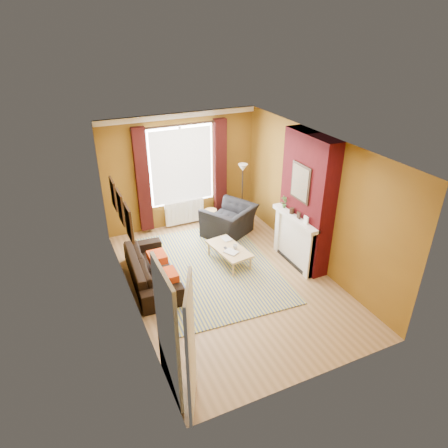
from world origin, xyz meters
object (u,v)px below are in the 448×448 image
(sofa, at_px, (152,269))
(floor_lamp, at_px, (243,177))
(wicker_stool, at_px, (211,217))
(coffee_table, at_px, (229,249))
(armchair, at_px, (229,221))

(sofa, distance_m, floor_lamp, 3.32)
(wicker_stool, xyz_separation_m, floor_lamp, (0.75, -0.27, 1.05))
(coffee_table, xyz_separation_m, wicker_stool, (0.34, 1.82, -0.13))
(armchair, xyz_separation_m, coffee_table, (-0.53, -1.13, -0.05))
(sofa, distance_m, wicker_stool, 2.73)
(coffee_table, bearing_deg, wicker_stool, 71.38)
(sofa, relative_size, floor_lamp, 1.29)
(coffee_table, height_order, floor_lamp, floor_lamp)
(armchair, bearing_deg, sofa, -2.91)
(sofa, height_order, wicker_stool, sofa)
(wicker_stool, bearing_deg, floor_lamp, -20.04)
(armchair, relative_size, floor_lamp, 0.72)
(sofa, xyz_separation_m, floor_lamp, (2.78, 1.54, 0.95))
(sofa, height_order, armchair, armchair)
(armchair, relative_size, wicker_stool, 2.90)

